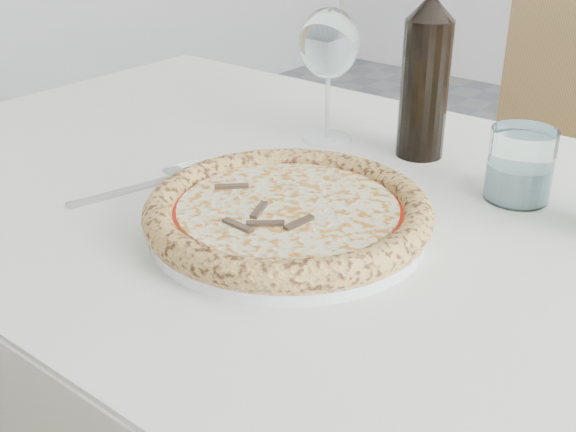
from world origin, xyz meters
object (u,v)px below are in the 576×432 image
at_px(dining_table, 337,267).
at_px(tumbler, 520,169).
at_px(pizza, 288,211).
at_px(wine_bottle, 425,75).
at_px(chair_far, 564,179).
at_px(wine_glass, 329,47).
at_px(plate, 288,225).

height_order(dining_table, tumbler, tumbler).
distance_m(pizza, wine_bottle, 0.32).
xyz_separation_m(chair_far, wine_glass, (-0.17, -0.62, 0.36)).
bearing_deg(wine_glass, pizza, -61.80).
bearing_deg(wine_bottle, wine_glass, -167.23).
bearing_deg(wine_glass, wine_bottle, 12.77).
distance_m(plate, wine_glass, 0.34).
xyz_separation_m(dining_table, chair_far, (0.03, 0.79, -0.13)).
distance_m(pizza, tumbler, 0.30).
distance_m(tumbler, wine_bottle, 0.19).
bearing_deg(chair_far, pizza, -91.63).
xyz_separation_m(plate, wine_bottle, (-0.01, 0.30, 0.11)).
height_order(plate, wine_bottle, wine_bottle).
bearing_deg(pizza, wine_bottle, 91.19).
height_order(tumbler, wine_bottle, wine_bottle).
bearing_deg(plate, pizza, 147.99).
relative_size(chair_far, plate, 2.99).
bearing_deg(wine_bottle, tumbler, -18.07).
bearing_deg(chair_far, plate, -91.63).
bearing_deg(dining_table, pizza, -90.00).
distance_m(dining_table, tumbler, 0.26).
relative_size(chair_far, pizza, 2.88).
xyz_separation_m(chair_far, tumbler, (0.14, -0.64, 0.26)).
bearing_deg(pizza, chair_far, 88.37).
relative_size(plate, wine_bottle, 1.15).
bearing_deg(pizza, wine_glass, 118.20).
bearing_deg(wine_glass, plate, -61.80).
xyz_separation_m(plate, tumbler, (0.16, 0.25, 0.03)).
bearing_deg(chair_far, wine_bottle, -93.09).
bearing_deg(dining_table, tumbler, 42.71).
xyz_separation_m(plate, pizza, (-0.00, 0.00, 0.02)).
distance_m(plate, pizza, 0.02).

